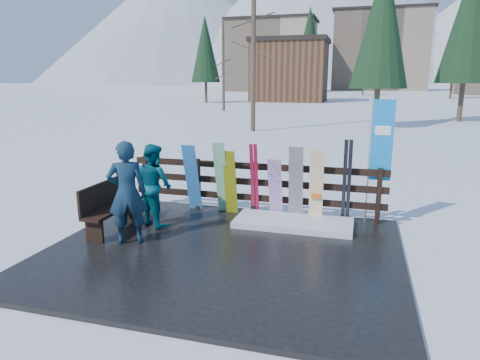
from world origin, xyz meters
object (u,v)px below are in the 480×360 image
(snowboard_2, at_px, (230,183))
(person_back, at_px, (154,185))
(rental_flag, at_px, (379,145))
(person_front, at_px, (127,193))
(bench, at_px, (109,205))
(snowboard_4, at_px, (296,184))
(snowboard_5, at_px, (316,186))
(snowboard_0, at_px, (192,178))
(snowboard_3, at_px, (275,188))
(snowboard_1, at_px, (221,178))

(snowboard_2, distance_m, person_back, 1.65)
(snowboard_2, xyz_separation_m, rental_flag, (3.00, 0.27, 0.90))
(snowboard_2, relative_size, person_front, 0.78)
(rental_flag, bearing_deg, bench, -158.69)
(snowboard_4, bearing_deg, person_front, -141.87)
(snowboard_5, bearing_deg, snowboard_0, 180.00)
(snowboard_2, height_order, rental_flag, rental_flag)
(snowboard_2, bearing_deg, person_back, -140.27)
(snowboard_5, bearing_deg, rental_flag, 13.03)
(snowboard_2, height_order, snowboard_4, snowboard_4)
(snowboard_2, height_order, person_back, person_back)
(bench, relative_size, snowboard_3, 1.11)
(rental_flag, bearing_deg, snowboard_5, -166.97)
(snowboard_1, bearing_deg, snowboard_0, 180.00)
(bench, relative_size, snowboard_2, 1.04)
(snowboard_0, height_order, snowboard_3, snowboard_0)
(snowboard_3, height_order, person_front, person_front)
(snowboard_3, relative_size, person_back, 0.82)
(snowboard_1, relative_size, rental_flag, 0.64)
(snowboard_0, distance_m, snowboard_3, 1.87)
(snowboard_3, bearing_deg, person_front, -136.96)
(bench, xyz_separation_m, snowboard_3, (2.93, 1.66, 0.14))
(person_back, bearing_deg, snowboard_2, -112.35)
(person_front, bearing_deg, snowboard_4, -168.88)
(snowboard_1, distance_m, snowboard_3, 1.20)
(snowboard_4, relative_size, person_front, 0.85)
(snowboard_5, bearing_deg, person_front, -145.85)
(rental_flag, height_order, person_front, rental_flag)
(snowboard_3, bearing_deg, snowboard_0, 180.00)
(snowboard_0, bearing_deg, snowboard_3, 0.00)
(bench, relative_size, snowboard_0, 0.96)
(snowboard_0, height_order, snowboard_1, snowboard_1)
(person_front, bearing_deg, person_back, -116.40)
(snowboard_1, xyz_separation_m, snowboard_2, (0.20, 0.00, -0.09))
(bench, bearing_deg, snowboard_3, 29.51)
(snowboard_4, bearing_deg, rental_flag, 9.66)
(snowboard_5, distance_m, rental_flag, 1.47)
(snowboard_0, xyz_separation_m, snowboard_3, (1.87, 0.00, -0.11))
(snowboard_3, bearing_deg, person_back, -154.94)
(snowboard_0, distance_m, snowboard_4, 2.29)
(bench, bearing_deg, rental_flag, 21.31)
(snowboard_4, relative_size, snowboard_5, 1.03)
(snowboard_0, xyz_separation_m, snowboard_2, (0.88, -0.00, -0.05))
(snowboard_1, bearing_deg, snowboard_4, 0.00)
(bench, xyz_separation_m, person_back, (0.67, 0.60, 0.31))
(snowboard_2, bearing_deg, snowboard_1, 180.00)
(snowboard_3, xyz_separation_m, rental_flag, (2.01, 0.27, 0.95))
(snowboard_0, relative_size, snowboard_2, 1.08)
(snowboard_2, relative_size, rental_flag, 0.56)
(snowboard_0, bearing_deg, person_back, -110.20)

